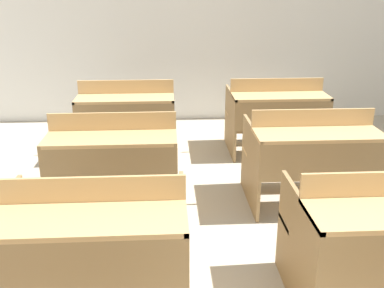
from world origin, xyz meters
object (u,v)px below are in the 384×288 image
(bench_third_right, at_px, (311,154))
(bench_back_left, at_px, (127,115))
(bench_second_left, at_px, (94,242))
(bench_third_left, at_px, (114,158))
(bench_back_right, at_px, (276,113))

(bench_third_right, bearing_deg, bench_back_left, 141.93)
(bench_second_left, relative_size, bench_back_left, 1.00)
(bench_third_left, xyz_separation_m, bench_back_right, (1.75, 1.37, 0.00))
(bench_third_right, xyz_separation_m, bench_back_left, (-1.74, 1.36, 0.00))
(bench_second_left, xyz_separation_m, bench_third_right, (1.73, 1.36, 0.00))
(bench_back_left, xyz_separation_m, bench_back_right, (1.75, -0.00, 0.00))
(bench_second_left, height_order, bench_back_left, same)
(bench_second_left, xyz_separation_m, bench_back_left, (-0.02, 2.73, 0.00))
(bench_back_left, relative_size, bench_back_right, 1.00)
(bench_back_left, bearing_deg, bench_second_left, -89.67)
(bench_third_right, height_order, bench_back_left, same)
(bench_back_right, bearing_deg, bench_second_left, -122.45)
(bench_third_left, distance_m, bench_back_right, 2.23)
(bench_third_left, xyz_separation_m, bench_back_left, (0.01, 1.37, 0.00))
(bench_second_left, relative_size, bench_third_left, 1.00)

